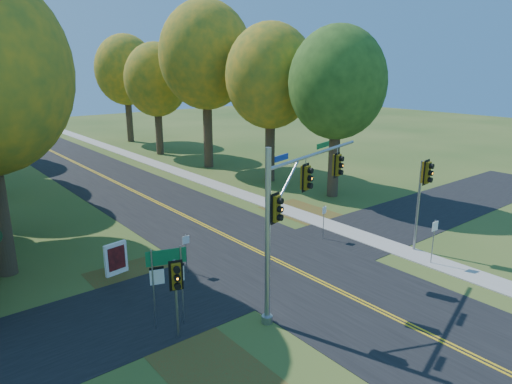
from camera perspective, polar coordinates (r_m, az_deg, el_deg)
ground at (r=22.59m, az=6.34°, el=-10.32°), size 160.00×160.00×0.00m
road_main at (r=22.59m, az=6.34°, el=-10.30°), size 8.00×160.00×0.02m
road_cross at (r=23.90m, az=2.91°, el=-8.72°), size 60.00×6.00×0.02m
centerline_left at (r=22.52m, az=6.16°, el=-10.34°), size 0.10×160.00×0.01m
centerline_right at (r=22.65m, az=6.52°, el=-10.19°), size 0.10×160.00×0.01m
sidewalk_east at (r=27.00m, az=15.74°, el=-6.32°), size 1.60×160.00×0.06m
leaf_patch_w_near at (r=22.19m, az=-13.59°, el=-11.18°), size 4.00×6.00×0.00m
leaf_patch_e at (r=31.00m, az=7.39°, el=-3.04°), size 3.50×8.00×0.00m
leaf_patch_w_far at (r=16.48m, az=-5.60°, el=-21.09°), size 3.00×5.00×0.00m
tree_e_a at (r=34.82m, az=10.11°, el=13.20°), size 7.20×7.20×12.73m
tree_e_b at (r=39.24m, az=1.83°, el=14.20°), size 7.60×7.60×13.33m
tree_e_c at (r=45.10m, az=-6.27°, el=16.54°), size 8.80×8.80×15.79m
tree_e_d at (r=52.78m, az=-12.34°, el=13.50°), size 7.00×7.00×12.32m
tree_e_e at (r=62.97m, az=-15.94°, el=14.42°), size 7.80×7.80×13.74m
traffic_mast at (r=18.40m, az=4.89°, el=-1.29°), size 7.46×2.58×7.01m
east_signal_pole at (r=25.52m, az=20.30°, el=1.10°), size 0.59×0.68×5.11m
ped_signal_pole at (r=16.79m, az=-9.94°, el=-10.97°), size 0.49×0.59×3.22m
route_sign_cluster at (r=17.84m, az=-11.07°, el=-9.70°), size 1.46×0.53×3.26m
info_kiosk at (r=23.28m, az=-17.11°, el=-7.97°), size 1.18×0.34×1.62m
reg_sign_e_north at (r=26.72m, az=8.49°, el=-3.00°), size 0.39×0.11×2.04m
reg_sign_e_south at (r=24.74m, az=21.37°, el=-4.92°), size 0.45×0.08×2.37m
reg_sign_w at (r=22.52m, az=-8.73°, el=-6.76°), size 0.37×0.06×1.96m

